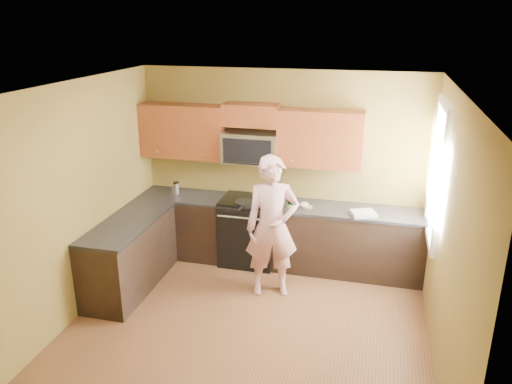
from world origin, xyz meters
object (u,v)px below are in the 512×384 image
(butter_tub, at_px, (291,208))
(travel_mug, at_px, (177,194))
(woman, at_px, (272,227))
(stove, at_px, (249,230))
(microwave, at_px, (251,162))
(frying_pan, at_px, (245,206))

(butter_tub, distance_m, travel_mug, 1.72)
(woman, distance_m, butter_tub, 0.66)
(stove, relative_size, microwave, 1.25)
(frying_pan, bearing_deg, microwave, 97.29)
(woman, relative_size, frying_pan, 3.69)
(woman, xyz_separation_m, frying_pan, (-0.48, 0.50, 0.05))
(microwave, xyz_separation_m, woman, (0.50, -0.88, -0.55))
(frying_pan, xyz_separation_m, butter_tub, (0.60, 0.14, -0.03))
(frying_pan, bearing_deg, butter_tub, 17.42)
(stove, bearing_deg, butter_tub, -10.23)
(travel_mug, bearing_deg, stove, -2.00)
(microwave, distance_m, travel_mug, 1.22)
(stove, height_order, travel_mug, travel_mug)
(travel_mug, bearing_deg, frying_pan, -14.73)
(stove, distance_m, travel_mug, 1.18)
(microwave, xyz_separation_m, frying_pan, (0.02, -0.38, -0.50))
(woman, height_order, travel_mug, woman)
(stove, height_order, frying_pan, frying_pan)
(stove, xyz_separation_m, butter_tub, (0.62, -0.11, 0.45))
(woman, bearing_deg, butter_tub, 62.73)
(microwave, bearing_deg, butter_tub, -20.93)
(butter_tub, bearing_deg, woman, -100.25)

